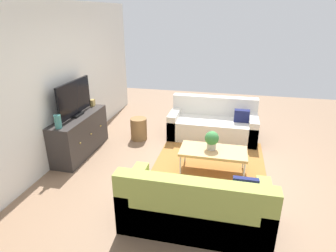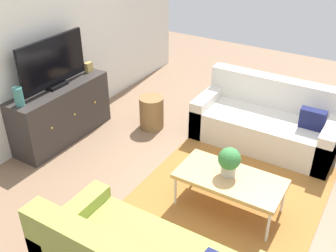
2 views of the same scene
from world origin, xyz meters
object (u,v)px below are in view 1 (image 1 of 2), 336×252
Objects in this scene: potted_plant at (212,139)px; mantel_clock at (92,103)px; tv_console at (80,135)px; flat_screen_tv at (74,99)px; coffee_table at (213,152)px; wicker_basket at (139,129)px; couch_right_side at (213,124)px; couch_left_side at (195,209)px; glass_vase at (58,122)px.

potted_plant is 2.39× the size of mantel_clock.
tv_console is at bearing -180.00° from mantel_clock.
flat_screen_tv is at bearing 178.09° from mantel_clock.
coffee_table is 1.91m from wicker_basket.
coffee_table is 0.21m from potted_plant.
couch_right_side is 2.55m from mantel_clock.
potted_plant is at bearing -93.14° from flat_screen_tv.
couch_right_side is at bearing 0.00° from couch_left_side.
glass_vase is at bearing 68.53° from couch_left_side.
tv_console is 1.22m from wicker_basket.
couch_right_side reaches higher than coffee_table.
wicker_basket is (2.38, 1.51, -0.05)m from couch_left_side.
mantel_clock is 1.08m from wicker_basket.
couch_right_side is (2.87, 0.00, 0.00)m from couch_left_side.
glass_vase is at bearing 99.93° from coffee_table.
glass_vase is 1.20m from mantel_clock.
mantel_clock reaches higher than coffee_table.
potted_plant is 0.68× the size of wicker_basket.
tv_console reaches higher than coffee_table.
tv_console is at bearing -0.00° from glass_vase.
couch_right_side reaches higher than tv_console.
mantel_clock is at bearing 105.80° from wicker_basket.
couch_left_side reaches higher than coffee_table.
couch_left_side is 3.92× the size of wicker_basket.
mantel_clock is (2.13, 2.37, 0.54)m from couch_left_side.
couch_right_side is 2.86m from flat_screen_tv.
potted_plant is (-1.47, -0.07, 0.31)m from couch_right_side.
glass_vase reaches higher than wicker_basket.
mantel_clock is (0.76, 2.49, 0.43)m from coffee_table.
coffee_table is at bearing -121.94° from wicker_basket.
flat_screen_tv is (-0.00, 0.02, 0.70)m from tv_console.
coffee_table is 3.48× the size of potted_plant.
glass_vase is at bearing 148.94° from wicker_basket.
couch_right_side is at bearing -60.58° from tv_console.
potted_plant is at bearing -106.69° from mantel_clock.
potted_plant is at bearing -2.96° from couch_left_side.
couch_left_side is 1.26× the size of tv_console.
couch_right_side is at bearing -72.67° from mantel_clock.
tv_console is at bearing -90.00° from flat_screen_tv.
flat_screen_tv is (0.16, 2.51, 0.69)m from coffee_table.
flat_screen_tv is at bearing 1.91° from glass_vase.
tv_console is 3.12× the size of wicker_basket.
coffee_table is at bearing -4.62° from couch_left_side.
glass_vase is 1.80m from wicker_basket.
flat_screen_tv reaches higher than couch_left_side.
mantel_clock is at bearing 73.31° from potted_plant.
couch_right_side is 3.92× the size of wicker_basket.
couch_right_side is at bearing -50.79° from glass_vase.
mantel_clock is (-0.74, 2.37, 0.54)m from couch_right_side.
wicker_basket is at bearing 58.06° from coffee_table.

